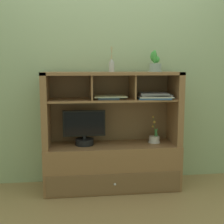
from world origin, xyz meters
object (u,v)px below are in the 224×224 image
object	(u,v)px
potted_succulent	(155,63)
potted_orchid	(154,139)
diffuser_bottle	(112,66)
tv_monitor	(84,130)
media_console	(112,151)
magazine_stack_centre	(110,97)
magazine_stack_left	(154,96)

from	to	relation	value
potted_succulent	potted_orchid	bearing A→B (deg)	-24.22
potted_orchid	potted_succulent	bearing A→B (deg)	155.78
potted_orchid	diffuser_bottle	xyz separation A→B (m)	(-0.45, 0.01, 0.75)
tv_monitor	diffuser_bottle	size ratio (longest dim) A/B	1.71
media_console	potted_orchid	xyz separation A→B (m)	(0.45, 0.01, 0.12)
media_console	diffuser_bottle	world-z (taller)	diffuser_bottle
media_console	potted_succulent	world-z (taller)	potted_succulent
magazine_stack_centre	diffuser_bottle	xyz separation A→B (m)	(0.02, 0.03, 0.31)
diffuser_bottle	tv_monitor	bearing A→B (deg)	-176.79
media_console	potted_orchid	size ratio (longest dim) A/B	4.82
potted_succulent	magazine_stack_left	bearing A→B (deg)	-107.76
media_console	potted_succulent	size ratio (longest dim) A/B	6.33
tv_monitor	magazine_stack_centre	world-z (taller)	magazine_stack_centre
media_console	magazine_stack_centre	distance (m)	0.56
magazine_stack_left	magazine_stack_centre	bearing A→B (deg)	172.82
tv_monitor	potted_succulent	size ratio (longest dim) A/B	1.97
tv_monitor	magazine_stack_centre	size ratio (longest dim) A/B	1.31
potted_orchid	diffuser_bottle	bearing A→B (deg)	178.67
magazine_stack_left	magazine_stack_centre	distance (m)	0.45
media_console	diffuser_bottle	size ratio (longest dim) A/B	5.49
potted_succulent	media_console	bearing A→B (deg)	-178.07
magazine_stack_centre	potted_succulent	size ratio (longest dim) A/B	1.50
potted_orchid	magazine_stack_centre	distance (m)	0.65
magazine_stack_centre	diffuser_bottle	distance (m)	0.31
diffuser_bottle	magazine_stack_centre	bearing A→B (deg)	-128.36
magazine_stack_left	diffuser_bottle	world-z (taller)	diffuser_bottle
media_console	tv_monitor	size ratio (longest dim) A/B	3.21
potted_orchid	magazine_stack_centre	xyz separation A→B (m)	(-0.48, -0.02, 0.45)
magazine_stack_left	magazine_stack_centre	world-z (taller)	magazine_stack_left
diffuser_bottle	potted_succulent	size ratio (longest dim) A/B	1.15
tv_monitor	potted_succulent	distance (m)	0.99
diffuser_bottle	potted_succulent	bearing A→B (deg)	-0.92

